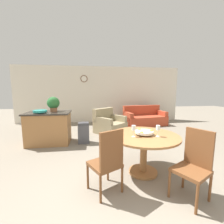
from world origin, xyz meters
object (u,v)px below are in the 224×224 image
at_px(dining_table, 144,144).
at_px(armchair, 109,125).
at_px(teal_bowl, 40,111).
at_px(dining_chair_near_left, 108,160).
at_px(wine_glass_left, 134,128).
at_px(kitchen_island, 49,128).
at_px(wine_glass_right, 158,128).
at_px(fruit_bowl, 144,132).
at_px(couch, 144,118).
at_px(trash_bin, 84,133).
at_px(potted_plant, 53,103).
at_px(dining_chair_near_right, 194,162).

bearing_deg(dining_table, armchair, 96.33).
xyz_separation_m(teal_bowl, armchair, (2.05, 1.03, -0.68)).
height_order(dining_chair_near_left, wine_glass_left, dining_chair_near_left).
distance_m(kitchen_island, armchair, 2.08).
xyz_separation_m(wine_glass_right, armchair, (-0.51, 2.95, -0.60)).
bearing_deg(fruit_bowl, couch, 69.63).
xyz_separation_m(dining_table, trash_bin, (-1.19, 1.82, -0.27)).
relative_size(fruit_bowl, armchair, 0.26).
xyz_separation_m(wine_glass_left, potted_plant, (-1.83, 2.13, 0.28)).
relative_size(wine_glass_right, trash_bin, 0.33).
distance_m(dining_chair_near_left, potted_plant, 2.93).
distance_m(dining_chair_near_right, potted_plant, 3.81).
relative_size(dining_chair_near_left, potted_plant, 2.29).
xyz_separation_m(dining_chair_near_right, fruit_bowl, (-0.48, 0.73, 0.26)).
bearing_deg(kitchen_island, dining_chair_near_left, -58.74).
height_order(dining_chair_near_right, fruit_bowl, dining_chair_near_right).
height_order(dining_chair_near_left, trash_bin, dining_chair_near_left).
bearing_deg(kitchen_island, couch, 28.05).
height_order(dining_table, trash_bin, dining_table).
distance_m(dining_table, dining_chair_near_right, 0.87).
relative_size(dining_chair_near_right, teal_bowl, 2.76).
height_order(dining_chair_near_left, couch, dining_chair_near_left).
height_order(trash_bin, couch, couch).
xyz_separation_m(dining_table, couch, (1.43, 3.85, -0.28)).
distance_m(dining_chair_near_right, kitchen_island, 3.76).
bearing_deg(couch, trash_bin, -150.60).
relative_size(teal_bowl, potted_plant, 0.83).
bearing_deg(dining_table, couch, 69.64).
distance_m(dining_chair_near_left, wine_glass_right, 1.05).
bearing_deg(dining_table, wine_glass_right, -34.05).
bearing_deg(dining_table, trash_bin, 123.10).
xyz_separation_m(dining_chair_near_left, trash_bin, (-0.46, 2.30, -0.23)).
height_order(wine_glass_left, trash_bin, wine_glass_left).
xyz_separation_m(dining_table, dining_chair_near_left, (-0.73, -0.48, -0.04)).
distance_m(dining_table, armchair, 2.84).
height_order(dining_table, couch, couch).
height_order(trash_bin, armchair, armchair).
bearing_deg(dining_chair_near_left, teal_bowl, 97.85).
relative_size(wine_glass_left, trash_bin, 0.33).
height_order(fruit_bowl, wine_glass_right, wine_glass_right).
relative_size(dining_chair_near_right, fruit_bowl, 3.00).
height_order(dining_chair_near_right, wine_glass_left, dining_chair_near_right).
height_order(wine_glass_right, trash_bin, wine_glass_right).
height_order(potted_plant, trash_bin, potted_plant).
xyz_separation_m(dining_table, teal_bowl, (-2.36, 1.78, 0.41)).
relative_size(wine_glass_left, armchair, 0.16).
height_order(couch, armchair, armchair).
height_order(teal_bowl, couch, teal_bowl).
bearing_deg(dining_chair_near_right, potted_plant, 14.50).
relative_size(wine_glass_right, couch, 0.11).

